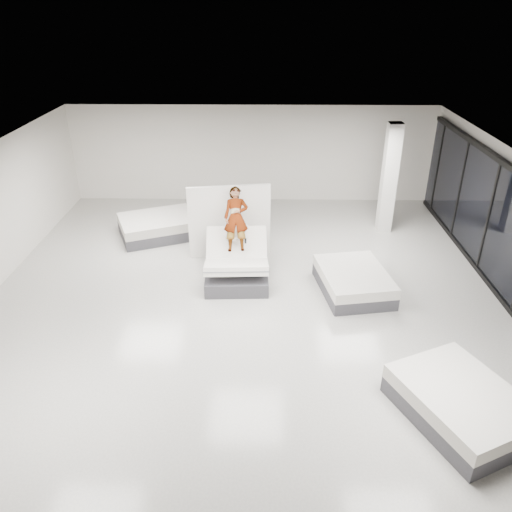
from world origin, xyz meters
name	(u,v)px	position (x,y,z in m)	size (l,w,h in m)	color
room	(244,247)	(0.00, 0.00, 1.60)	(14.00, 14.04, 3.20)	beige
hero_bed	(237,265)	(-0.26, 1.48, 0.39)	(1.58, 2.05, 1.24)	#3E3D43
person	(236,228)	(-0.27, 1.80, 1.23)	(0.60, 0.39, 1.64)	slate
remote	(245,241)	(-0.03, 1.46, 1.05)	(0.05, 0.14, 0.03)	black
divider_panel	(229,221)	(-0.50, 2.78, 0.98)	(2.17, 0.10, 1.97)	white
flat_bed_right_far	(353,281)	(2.53, 0.92, 0.27)	(1.78, 2.18, 0.54)	#3E3D43
flat_bed_right_near	(461,404)	(3.65, -3.10, 0.29)	(2.33, 2.58, 0.58)	#3E3D43
flat_bed_left_far	(158,226)	(-2.68, 3.98, 0.29)	(2.56, 2.28, 0.58)	#3E3D43
column	(389,179)	(4.00, 4.50, 1.60)	(0.40, 0.40, 3.20)	silver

